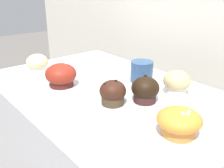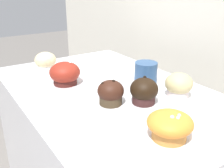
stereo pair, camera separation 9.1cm
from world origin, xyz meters
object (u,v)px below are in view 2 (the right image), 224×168
at_px(muffin_front_left, 65,74).
at_px(coffee_cup, 146,72).
at_px(muffin_back_center, 46,62).
at_px(muffin_front_center, 111,93).
at_px(muffin_back_left, 144,91).
at_px(muffin_back_right, 170,125).
at_px(muffin_front_right, 179,85).

relative_size(muffin_front_left, coffee_cup, 0.96).
bearing_deg(muffin_back_center, muffin_front_left, 2.18).
relative_size(muffin_front_left, muffin_back_center, 1.27).
bearing_deg(muffin_front_center, muffin_back_left, 60.11).
xyz_separation_m(muffin_back_right, muffin_back_center, (-0.69, -0.07, 0.00)).
xyz_separation_m(muffin_front_center, muffin_back_left, (0.05, 0.09, 0.00)).
bearing_deg(muffin_back_right, muffin_front_right, 128.86).
xyz_separation_m(muffin_back_left, muffin_back_center, (-0.49, -0.15, 0.00)).
bearing_deg(coffee_cup, muffin_front_center, -68.72).
height_order(muffin_back_right, coffee_cup, coffee_cup).
bearing_deg(muffin_back_left, muffin_front_left, -154.23).
bearing_deg(muffin_front_right, muffin_back_right, -51.14).
height_order(muffin_back_left, muffin_back_center, muffin_back_left).
distance_m(muffin_back_right, coffee_cup, 0.40).
relative_size(muffin_front_center, coffee_cup, 0.71).
xyz_separation_m(muffin_front_center, muffin_front_right, (0.08, 0.23, 0.00)).
xyz_separation_m(muffin_back_center, coffee_cup, (0.35, 0.28, 0.00)).
height_order(muffin_front_center, muffin_back_left, muffin_back_left).
distance_m(muffin_front_center, muffin_front_left, 0.25).
distance_m(muffin_front_left, muffin_back_center, 0.19).
distance_m(muffin_front_center, muffin_back_right, 0.25).
bearing_deg(muffin_front_right, muffin_back_left, -100.47).
relative_size(muffin_back_left, coffee_cup, 0.75).
bearing_deg(muffin_back_left, muffin_back_center, -162.79).
xyz_separation_m(muffin_front_center, coffee_cup, (-0.09, 0.22, 0.00)).
xyz_separation_m(muffin_front_right, muffin_back_center, (-0.52, -0.29, 0.00)).
relative_size(muffin_back_left, muffin_front_right, 0.97).
bearing_deg(coffee_cup, muffin_front_right, 2.20).
bearing_deg(muffin_back_center, coffee_cup, 38.59).
distance_m(muffin_front_center, muffin_back_center, 0.44).
bearing_deg(muffin_front_center, muffin_front_right, 70.94).
relative_size(muffin_back_center, coffee_cup, 0.76).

